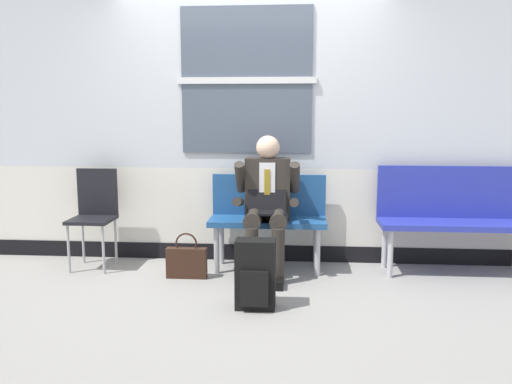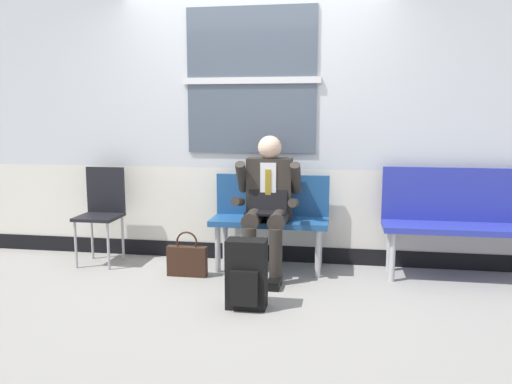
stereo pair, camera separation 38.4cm
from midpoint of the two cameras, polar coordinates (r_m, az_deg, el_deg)
The scene contains 8 objects.
ground_plane at distance 4.44m, azimuth -3.95°, elevation -10.10°, with size 18.00×18.00×0.00m, color gray.
station_wall at distance 4.99m, azimuth -2.78°, elevation 9.07°, with size 6.34×0.17×2.94m.
bench_with_person at distance 4.78m, azimuth -0.96°, elevation -2.40°, with size 1.05×0.42×0.86m.
bench_empty at distance 4.91m, azimuth 18.81°, elevation -2.08°, with size 1.34×0.42×0.95m.
person_seated at distance 4.56m, azimuth -1.20°, elevation -1.10°, with size 0.57×0.70×1.23m.
backpack at distance 3.85m, azimuth -2.96°, elevation -9.10°, with size 0.29×0.21×0.51m.
handbag at distance 4.63m, azimuth -9.99°, elevation -7.54°, with size 0.35×0.08×0.40m.
folding_chair at distance 5.12m, azimuth -19.32°, elevation -1.73°, with size 0.38×0.38×0.91m.
Camera 1 is at (0.44, -4.18, 1.43)m, focal length 36.56 mm.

